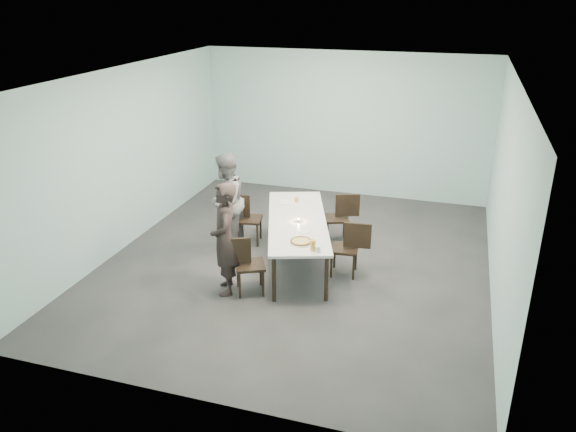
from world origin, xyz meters
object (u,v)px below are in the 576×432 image
(table, at_px, (297,223))
(chair_far_right, at_px, (341,214))
(pizza, at_px, (301,241))
(water_tumbler, at_px, (318,249))
(diner_near, at_px, (225,239))
(side_plate, at_px, (305,232))
(chair_near_right, at_px, (350,245))
(chair_near_left, at_px, (244,261))
(chair_far_left, at_px, (244,215))
(tealight, at_px, (298,221))
(amber_tumbler, at_px, (297,200))
(beer_glass, at_px, (313,245))
(diner_far, at_px, (226,201))

(table, relative_size, chair_far_right, 3.16)
(chair_far_right, distance_m, pizza, 1.86)
(chair_far_right, bearing_deg, water_tumbler, 72.51)
(diner_near, relative_size, side_plate, 9.33)
(chair_near_right, distance_m, water_tumbler, 0.97)
(chair_near_left, height_order, chair_far_left, same)
(chair_near_right, bearing_deg, tealight, -9.79)
(diner_near, bearing_deg, amber_tumbler, 141.60)
(chair_near_left, distance_m, beer_glass, 1.04)
(side_plate, relative_size, tealight, 3.21)
(chair_far_left, xyz_separation_m, diner_far, (-0.23, -0.23, 0.32))
(beer_glass, bearing_deg, chair_near_right, 66.97)
(diner_far, distance_m, water_tumbler, 2.32)
(diner_near, bearing_deg, chair_near_right, 98.76)
(chair_near_left, relative_size, tealight, 15.54)
(side_plate, xyz_separation_m, water_tumbler, (0.35, -0.61, 0.04))
(beer_glass, height_order, tealight, beer_glass)
(beer_glass, distance_m, amber_tumbler, 1.91)
(chair_near_left, height_order, tealight, chair_near_left)
(chair_far_left, bearing_deg, pizza, -53.25)
(chair_far_right, relative_size, pizza, 2.56)
(pizza, bearing_deg, chair_near_right, 48.00)
(chair_far_left, bearing_deg, water_tumbler, -52.18)
(chair_far_right, relative_size, tealight, 15.54)
(chair_near_right, relative_size, side_plate, 4.83)
(chair_near_left, xyz_separation_m, diner_far, (-0.87, 1.41, 0.32))
(diner_far, height_order, tealight, diner_far)
(diner_near, height_order, tealight, diner_near)
(tealight, bearing_deg, chair_near_right, -5.28)
(pizza, height_order, tealight, tealight)
(table, bearing_deg, water_tumbler, -60.05)
(table, xyz_separation_m, beer_glass, (0.52, -1.01, 0.13))
(pizza, height_order, water_tumbler, water_tumbler)
(tealight, bearing_deg, chair_far_right, 67.70)
(chair_far_right, height_order, pizza, chair_far_right)
(chair_near_left, bearing_deg, beer_glass, -17.99)
(tealight, distance_m, amber_tumbler, 0.87)
(chair_far_left, distance_m, amber_tumbler, 0.95)
(chair_near_left, distance_m, pizza, 0.87)
(chair_near_right, bearing_deg, chair_near_left, 32.05)
(table, xyz_separation_m, tealight, (0.04, -0.07, 0.08))
(chair_near_right, relative_size, chair_far_right, 1.00)
(pizza, xyz_separation_m, amber_tumbler, (-0.53, 1.56, 0.02))
(diner_near, height_order, pizza, diner_near)
(chair_near_right, distance_m, tealight, 0.89)
(table, bearing_deg, diner_far, 168.63)
(chair_far_left, bearing_deg, side_plate, -44.52)
(chair_far_left, relative_size, pizza, 2.56)
(chair_far_left, height_order, tealight, chair_far_left)
(chair_far_left, xyz_separation_m, tealight, (1.14, -0.57, 0.27))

